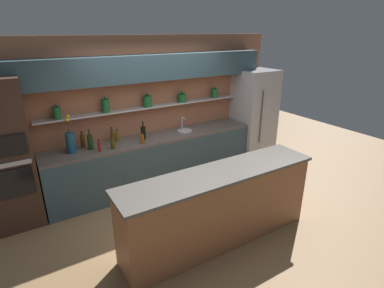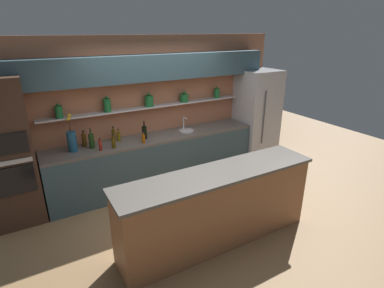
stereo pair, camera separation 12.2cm
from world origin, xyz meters
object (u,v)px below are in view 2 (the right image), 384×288
at_px(bottle_sauce_3, 100,145).
at_px(bottle_oil_7, 114,135).
at_px(flower_vase, 72,140).
at_px(bottle_oil_1, 113,143).
at_px(bottle_wine_4, 145,132).
at_px(sink_fixture, 186,130).
at_px(refrigerator, 256,117).
at_px(bottle_spirit_2, 84,140).
at_px(bottle_oil_0, 119,136).
at_px(oven_tower, 7,154).
at_px(bottle_wine_6, 92,141).
at_px(bottle_sauce_5, 143,139).

bearing_deg(bottle_sauce_3, bottle_oil_7, 45.35).
relative_size(flower_vase, bottle_sauce_3, 2.96).
distance_m(flower_vase, bottle_oil_1, 0.62).
bearing_deg(bottle_wine_4, sink_fixture, -0.00).
height_order(refrigerator, bottle_spirit_2, refrigerator).
xyz_separation_m(bottle_oil_0, bottle_oil_7, (-0.08, 0.03, 0.02)).
height_order(flower_vase, bottle_spirit_2, flower_vase).
distance_m(sink_fixture, bottle_oil_1, 1.41).
height_order(bottle_oil_1, bottle_sauce_3, bottle_oil_1).
xyz_separation_m(oven_tower, bottle_oil_0, (1.61, 0.12, -0.06)).
bearing_deg(bottle_oil_7, bottle_wine_6, -161.34).
xyz_separation_m(bottle_wine_6, bottle_oil_7, (0.39, 0.13, -0.02)).
bearing_deg(bottle_sauce_5, bottle_wine_4, 62.90).
distance_m(bottle_oil_0, bottle_wine_6, 0.48).
bearing_deg(bottle_sauce_3, sink_fixture, 5.85).
bearing_deg(flower_vase, bottle_wine_4, -0.86).
xyz_separation_m(flower_vase, bottle_sauce_3, (0.37, -0.18, -0.10)).
bearing_deg(bottle_sauce_5, oven_tower, 174.82).
distance_m(bottle_sauce_3, bottle_oil_7, 0.42).
height_order(flower_vase, bottle_oil_1, flower_vase).
relative_size(refrigerator, bottle_oil_1, 8.82).
bearing_deg(bottle_sauce_5, bottle_wine_6, 166.19).
relative_size(flower_vase, bottle_sauce_5, 3.14).
distance_m(flower_vase, bottle_oil_7, 0.69).
height_order(bottle_oil_0, bottle_spirit_2, bottle_spirit_2).
xyz_separation_m(flower_vase, bottle_oil_1, (0.58, -0.18, -0.10)).
bearing_deg(bottle_oil_7, refrigerator, -3.61).
relative_size(flower_vase, bottle_oil_1, 2.66).
relative_size(bottle_oil_0, bottle_sauce_5, 1.14).
bearing_deg(refrigerator, bottle_spirit_2, 176.71).
bearing_deg(sink_fixture, bottle_oil_7, 174.02).
relative_size(oven_tower, bottle_sauce_5, 11.47).
bearing_deg(bottle_oil_0, bottle_oil_7, 160.86).
distance_m(oven_tower, bottle_sauce_5, 1.94).
height_order(sink_fixture, bottle_oil_7, bottle_oil_7).
bearing_deg(flower_vase, bottle_oil_0, 7.12).
height_order(oven_tower, flower_vase, oven_tower).
distance_m(bottle_oil_1, bottle_oil_7, 0.31).
bearing_deg(flower_vase, refrigerator, -1.06).
xyz_separation_m(bottle_wine_4, bottle_sauce_5, (-0.10, -0.19, -0.04)).
relative_size(bottle_spirit_2, bottle_sauce_3, 1.32).
distance_m(bottle_oil_0, bottle_oil_7, 0.08).
bearing_deg(bottle_spirit_2, bottle_oil_7, -1.31).
bearing_deg(bottle_oil_0, bottle_wine_4, -14.76).
height_order(bottle_oil_0, bottle_wine_6, bottle_wine_6).
height_order(refrigerator, sink_fixture, refrigerator).
relative_size(sink_fixture, bottle_oil_7, 1.06).
distance_m(refrigerator, bottle_spirit_2, 3.43).
bearing_deg(bottle_sauce_5, bottle_oil_1, 177.15).
bearing_deg(bottle_oil_1, bottle_wine_6, 150.30).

